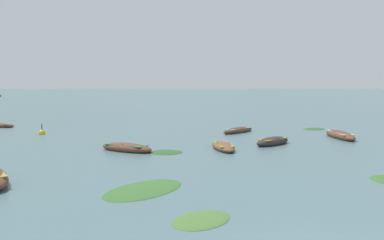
# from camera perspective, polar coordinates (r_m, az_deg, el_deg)

# --- Properties ---
(ground_plane) EXTENTS (6000.00, 6000.00, 0.00)m
(ground_plane) POSITION_cam_1_polar(r_m,az_deg,el_deg) (1506.53, -3.54, 4.60)
(ground_plane) COLOR slate
(mountain_1) EXTENTS (1733.46, 1733.46, 411.76)m
(mountain_1) POSITION_cam_1_polar(r_m,az_deg,el_deg) (2193.62, -25.94, 9.57)
(mountain_1) COLOR slate
(mountain_1) RESTS_ON ground
(mountain_2) EXTENTS (1400.72, 1400.72, 324.90)m
(mountain_2) POSITION_cam_1_polar(r_m,az_deg,el_deg) (2043.93, 5.89, 9.18)
(mountain_2) COLOR slate
(mountain_2) RESTS_ON ground
(rowboat_0) EXTENTS (3.27, 3.34, 0.52)m
(rowboat_0) POSITION_cam_1_polar(r_m,az_deg,el_deg) (30.60, 6.82, -1.54)
(rowboat_0) COLOR #4C3323
(rowboat_0) RESTS_ON ground
(rowboat_2) EXTENTS (3.00, 2.83, 0.61)m
(rowboat_2) POSITION_cam_1_polar(r_m,az_deg,el_deg) (24.42, 11.81, -3.13)
(rowboat_2) COLOR #2D2826
(rowboat_2) RESTS_ON ground
(rowboat_3) EXTENTS (1.36, 3.47, 0.49)m
(rowboat_3) POSITION_cam_1_polar(r_m,az_deg,el_deg) (22.24, 4.60, -3.90)
(rowboat_3) COLOR brown
(rowboat_3) RESTS_ON ground
(rowboat_4) EXTENTS (3.44, 2.85, 0.56)m
(rowboat_4) POSITION_cam_1_polar(r_m,az_deg,el_deg) (21.84, -9.64, -4.06)
(rowboat_4) COLOR brown
(rowboat_4) RESTS_ON ground
(rowboat_7) EXTENTS (1.34, 4.55, 0.63)m
(rowboat_7) POSITION_cam_1_polar(r_m,az_deg,el_deg) (29.06, 20.98, -2.09)
(rowboat_7) COLOR brown
(rowboat_7) RESTS_ON ground
(mooring_buoy) EXTENTS (0.50, 0.50, 0.92)m
(mooring_buoy) POSITION_cam_1_polar(r_m,az_deg,el_deg) (31.40, -21.25, -1.78)
(mooring_buoy) COLOR yellow
(mooring_buoy) RESTS_ON ground
(weed_patch_0) EXTENTS (3.66, 3.92, 0.14)m
(weed_patch_0) POSITION_cam_1_polar(r_m,az_deg,el_deg) (13.61, -7.10, -10.17)
(weed_patch_0) COLOR #38662D
(weed_patch_0) RESTS_ON ground
(weed_patch_2) EXTENTS (1.98, 1.87, 0.14)m
(weed_patch_2) POSITION_cam_1_polar(r_m,az_deg,el_deg) (21.12, -3.90, -4.79)
(weed_patch_2) COLOR #2D5628
(weed_patch_2) RESTS_ON ground
(weed_patch_4) EXTENTS (2.73, 2.66, 0.14)m
(weed_patch_4) POSITION_cam_1_polar(r_m,az_deg,el_deg) (34.46, 17.55, -1.30)
(weed_patch_4) COLOR #2D5628
(weed_patch_4) RESTS_ON ground
(weed_patch_5) EXTENTS (2.23, 2.25, 0.14)m
(weed_patch_5) POSITION_cam_1_polar(r_m,az_deg,el_deg) (10.58, 1.40, -14.54)
(weed_patch_5) COLOR #477033
(weed_patch_5) RESTS_ON ground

